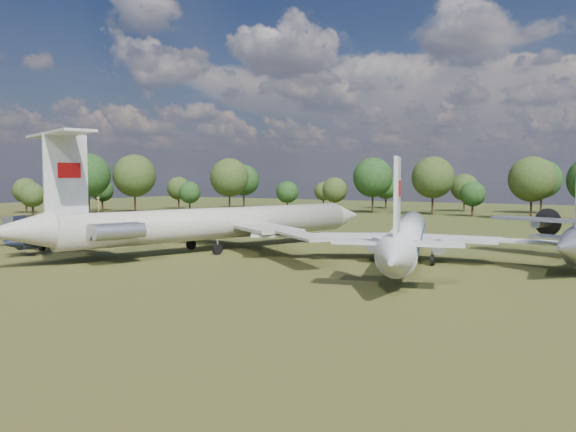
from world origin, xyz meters
The scene contains 6 objects.
ground centered at (0.00, 0.00, 0.00)m, with size 300.00×300.00×0.00m, color #274115.
il62_airliner centered at (-2.52, -0.73, 2.75)m, with size 43.16×56.10×5.50m, color silver, non-canonical shape.
tu104_jet centered at (21.64, 1.16, 2.34)m, with size 35.09×46.78×4.68m, color silver, non-canonical shape.
small_prop_west centered at (-20.24, -11.74, 1.22)m, with size 12.23×16.68×2.45m, color black, non-canonical shape.
small_prop_northwest centered at (-29.43, -7.19, 1.01)m, with size 10.06×13.72×2.01m, color #97999E, non-canonical shape.
person_on_il62 centered at (-8.02, -15.12, 6.37)m, with size 0.63×0.42×1.74m, color olive.
Camera 1 is at (40.96, -58.03, 9.44)m, focal length 35.00 mm.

